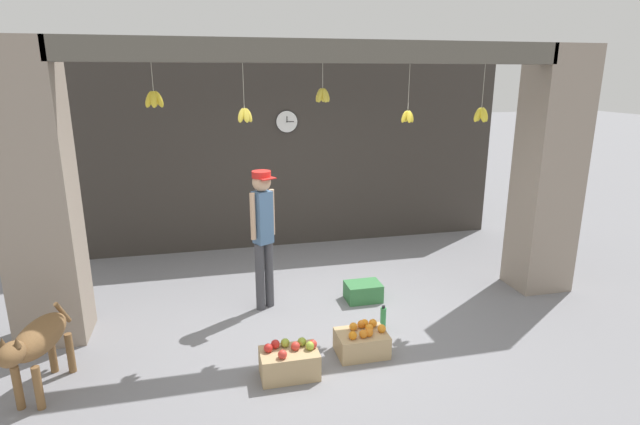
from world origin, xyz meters
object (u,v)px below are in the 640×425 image
shopkeeper (263,228)px  fruit_crate_oranges (362,342)px  fruit_crate_apples (290,362)px  wall_clock (287,122)px  dog (37,341)px  produce_box_green (363,292)px  water_bottle (383,318)px

shopkeeper → fruit_crate_oranges: size_ratio=3.34×
fruit_crate_apples → wall_clock: wall_clock is taller
dog → fruit_crate_apples: size_ratio=1.91×
shopkeeper → wall_clock: wall_clock is taller
shopkeeper → produce_box_green: (1.25, -0.08, -0.91)m
fruit_crate_apples → wall_clock: (0.65, 3.80, 1.93)m
fruit_crate_oranges → wall_clock: size_ratio=1.44×
dog → fruit_crate_apples: dog is taller
fruit_crate_oranges → produce_box_green: fruit_crate_oranges is taller
produce_box_green → water_bottle: water_bottle is taller
shopkeeper → produce_box_green: 1.55m
water_bottle → wall_clock: bearing=99.7°
shopkeeper → wall_clock: size_ratio=4.81×
dog → water_bottle: size_ratio=3.63×
wall_clock → shopkeeper: bearing=-106.9°
fruit_crate_apples → produce_box_green: size_ratio=1.24×
dog → water_bottle: (3.41, 0.40, -0.38)m
dog → fruit_crate_apples: bearing=97.3°
fruit_crate_apples → water_bottle: 1.36m
produce_box_green → wall_clock: bearing=103.3°
fruit_crate_oranges → dog: bearing=179.4°
fruit_crate_apples → water_bottle: fruit_crate_apples is taller
produce_box_green → shopkeeper: bearing=176.3°
fruit_crate_apples → shopkeeper: bearing=91.5°
fruit_crate_oranges → fruit_crate_apples: 0.83m
produce_box_green → fruit_crate_apples: bearing=-130.1°
water_bottle → wall_clock: 3.74m
fruit_crate_apples → water_bottle: size_ratio=1.90×
fruit_crate_apples → produce_box_green: bearing=49.9°
fruit_crate_apples → dog: bearing=173.5°
water_bottle → dog: bearing=-173.3°
dog → produce_box_green: bearing=122.8°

